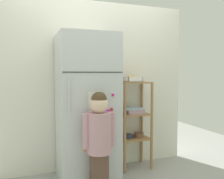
{
  "coord_description": "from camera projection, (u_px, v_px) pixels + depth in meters",
  "views": [
    {
      "loc": [
        -0.94,
        -2.88,
        1.29
      ],
      "look_at": [
        0.1,
        0.02,
        1.09
      ],
      "focal_mm": 39.62,
      "sensor_mm": 36.0,
      "label": 1
    }
  ],
  "objects": [
    {
      "name": "fruit_bin",
      "position": [
        133.0,
        79.0,
        3.34
      ],
      "size": [
        0.21,
        0.18,
        0.09
      ],
      "color": "white",
      "rests_on": "pantry_shelf_unit"
    },
    {
      "name": "ground_plane",
      "position": [
        105.0,
        176.0,
        3.1
      ],
      "size": [
        6.0,
        6.0,
        0.0
      ],
      "primitive_type": "plane",
      "color": "#999993"
    },
    {
      "name": "refrigerator",
      "position": [
        87.0,
        108.0,
        2.99
      ],
      "size": [
        0.69,
        0.67,
        1.76
      ],
      "color": "silver",
      "rests_on": "ground"
    },
    {
      "name": "pantry_shelf_unit",
      "position": [
        134.0,
        118.0,
        3.38
      ],
      "size": [
        0.43,
        0.33,
        1.18
      ],
      "color": "#9E7247",
      "rests_on": "ground"
    },
    {
      "name": "child_standing",
      "position": [
        99.0,
        133.0,
        2.6
      ],
      "size": [
        0.36,
        0.26,
        1.1
      ],
      "color": "brown",
      "rests_on": "ground"
    },
    {
      "name": "kitchen_wall_back",
      "position": [
        96.0,
        85.0,
        3.37
      ],
      "size": [
        2.61,
        0.03,
        2.26
      ],
      "primitive_type": "cube",
      "color": "silver",
      "rests_on": "ground"
    }
  ]
}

